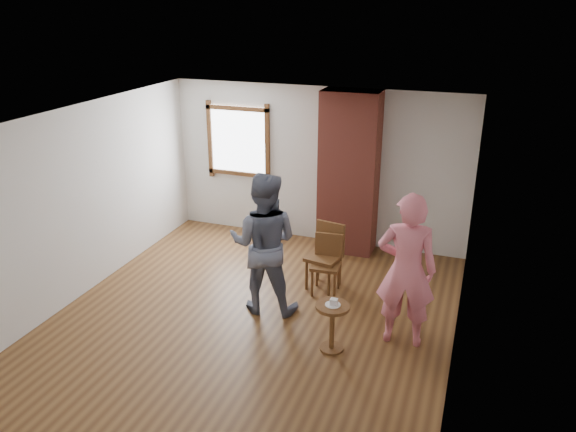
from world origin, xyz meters
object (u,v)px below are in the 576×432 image
(side_table, at_px, (332,320))
(person_pink, at_px, (406,270))
(stoneware_crock, at_px, (266,228))
(man, at_px, (264,243))
(dining_chair_left, at_px, (326,252))
(dining_chair_right, at_px, (327,260))

(side_table, distance_m, person_pink, 1.03)
(stoneware_crock, height_order, person_pink, person_pink)
(man, bearing_deg, side_table, 142.02)
(side_table, bearing_deg, dining_chair_left, 108.68)
(dining_chair_right, distance_m, side_table, 1.45)
(dining_chair_left, height_order, side_table, dining_chair_left)
(stoneware_crock, height_order, man, man)
(dining_chair_left, xyz_separation_m, dining_chair_right, (0.05, -0.14, -0.06))
(stoneware_crock, xyz_separation_m, dining_chair_right, (1.47, -1.37, 0.25))
(man, distance_m, person_pink, 1.85)
(stoneware_crock, height_order, dining_chair_left, dining_chair_left)
(dining_chair_left, relative_size, person_pink, 0.49)
(man, relative_size, person_pink, 1.00)
(dining_chair_left, height_order, man, man)
(dining_chair_right, bearing_deg, dining_chair_left, 105.29)
(man, bearing_deg, dining_chair_right, -139.01)
(dining_chair_right, bearing_deg, person_pink, -41.71)
(man, bearing_deg, dining_chair_left, -131.84)
(man, bearing_deg, stoneware_crock, -77.25)
(stoneware_crock, xyz_separation_m, person_pink, (2.67, -2.28, 0.74))
(stoneware_crock, height_order, side_table, side_table)
(stoneware_crock, relative_size, dining_chair_left, 0.46)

